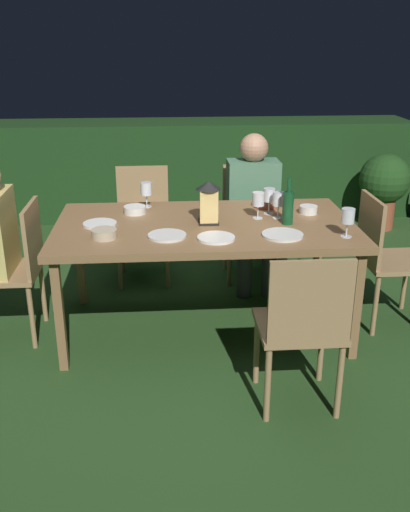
# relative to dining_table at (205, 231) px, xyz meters

# --- Properties ---
(ground_plane) EXTENTS (16.00, 16.00, 0.00)m
(ground_plane) POSITION_rel_dining_table_xyz_m (0.00, 0.00, -0.68)
(ground_plane) COLOR #26471E
(dining_table) EXTENTS (1.84, 1.01, 0.73)m
(dining_table) POSITION_rel_dining_table_xyz_m (0.00, 0.00, 0.00)
(dining_table) COLOR olive
(dining_table) RESTS_ON ground
(chair_head_far) EXTENTS (0.40, 0.42, 0.87)m
(chair_head_far) POSITION_rel_dining_table_xyz_m (1.17, 0.00, -0.19)
(chair_head_far) COLOR #9E7A51
(chair_head_far) RESTS_ON ground
(chair_side_right_a) EXTENTS (0.42, 0.40, 0.87)m
(chair_side_right_a) POSITION_rel_dining_table_xyz_m (-0.41, 0.90, -0.19)
(chair_side_right_a) COLOR #9E7A51
(chair_side_right_a) RESTS_ON ground
(chair_side_left_b) EXTENTS (0.42, 0.40, 0.87)m
(chair_side_left_b) POSITION_rel_dining_table_xyz_m (0.41, -0.90, -0.19)
(chair_side_left_b) COLOR #9E7A51
(chair_side_left_b) RESTS_ON ground
(chair_side_right_b) EXTENTS (0.42, 0.40, 0.87)m
(chair_side_right_b) POSITION_rel_dining_table_xyz_m (0.41, 0.90, -0.19)
(chair_side_right_b) COLOR #9E7A51
(chair_side_right_b) RESTS_ON ground
(person_in_green) EXTENTS (0.38, 0.47, 1.15)m
(person_in_green) POSITION_rel_dining_table_xyz_m (0.41, 0.70, -0.04)
(person_in_green) COLOR #4C7A5B
(person_in_green) RESTS_ON ground
(chair_head_near) EXTENTS (0.40, 0.42, 0.87)m
(chair_head_near) POSITION_rel_dining_table_xyz_m (-1.17, 0.00, -0.19)
(chair_head_near) COLOR #9E7A51
(chair_head_near) RESTS_ON ground
(lantern_centerpiece) EXTENTS (0.15, 0.15, 0.27)m
(lantern_centerpiece) POSITION_rel_dining_table_xyz_m (0.02, 0.00, 0.20)
(lantern_centerpiece) COLOR black
(lantern_centerpiece) RESTS_ON dining_table
(green_bottle_on_table) EXTENTS (0.07, 0.07, 0.29)m
(green_bottle_on_table) POSITION_rel_dining_table_xyz_m (0.50, -0.05, 0.16)
(green_bottle_on_table) COLOR #144723
(green_bottle_on_table) RESTS_ON dining_table
(wine_glass_a) EXTENTS (0.08, 0.08, 0.17)m
(wine_glass_a) POSITION_rel_dining_table_xyz_m (0.79, -0.31, 0.17)
(wine_glass_a) COLOR silver
(wine_glass_a) RESTS_ON dining_table
(wine_glass_b) EXTENTS (0.08, 0.08, 0.17)m
(wine_glass_b) POSITION_rel_dining_table_xyz_m (0.47, 0.07, 0.17)
(wine_glass_b) COLOR silver
(wine_glass_b) RESTS_ON dining_table
(wine_glass_c) EXTENTS (0.08, 0.08, 0.17)m
(wine_glass_c) POSITION_rel_dining_table_xyz_m (-0.37, 0.39, 0.17)
(wine_glass_c) COLOR silver
(wine_glass_c) RESTS_ON dining_table
(wine_glass_d) EXTENTS (0.08, 0.08, 0.17)m
(wine_glass_d) POSITION_rel_dining_table_xyz_m (0.34, 0.08, 0.17)
(wine_glass_d) COLOR silver
(wine_glass_d) RESTS_ON dining_table
(wine_glass_e) EXTENTS (0.08, 0.08, 0.17)m
(wine_glass_e) POSITION_rel_dining_table_xyz_m (0.43, 0.17, 0.17)
(wine_glass_e) COLOR silver
(wine_glass_e) RESTS_ON dining_table
(plate_a) EXTENTS (0.22, 0.22, 0.01)m
(plate_a) POSITION_rel_dining_table_xyz_m (-0.24, -0.24, 0.06)
(plate_a) COLOR silver
(plate_a) RESTS_ON dining_table
(plate_b) EXTENTS (0.22, 0.22, 0.01)m
(plate_b) POSITION_rel_dining_table_xyz_m (0.04, -0.30, 0.06)
(plate_b) COLOR white
(plate_b) RESTS_ON dining_table
(plate_c) EXTENTS (0.21, 0.21, 0.01)m
(plate_c) POSITION_rel_dining_table_xyz_m (-0.64, 0.01, 0.06)
(plate_c) COLOR white
(plate_c) RESTS_ON dining_table
(plate_d) EXTENTS (0.24, 0.24, 0.01)m
(plate_d) POSITION_rel_dining_table_xyz_m (0.43, -0.27, 0.06)
(plate_d) COLOR silver
(plate_d) RESTS_ON dining_table
(bowl_olives) EXTENTS (0.12, 0.12, 0.05)m
(bowl_olives) POSITION_rel_dining_table_xyz_m (0.69, 0.15, 0.08)
(bowl_olives) COLOR silver
(bowl_olives) RESTS_ON dining_table
(bowl_bread) EXTENTS (0.16, 0.16, 0.06)m
(bowl_bread) POSITION_rel_dining_table_xyz_m (0.43, 0.33, 0.08)
(bowl_bread) COLOR #9E5138
(bowl_bread) RESTS_ON dining_table
(bowl_salad) EXTENTS (0.15, 0.15, 0.05)m
(bowl_salad) POSITION_rel_dining_table_xyz_m (-0.60, -0.23, 0.08)
(bowl_salad) COLOR #BCAD8E
(bowl_salad) RESTS_ON dining_table
(bowl_dip) EXTENTS (0.14, 0.14, 0.05)m
(bowl_dip) POSITION_rel_dining_table_xyz_m (-0.44, 0.24, 0.08)
(bowl_dip) COLOR silver
(bowl_dip) RESTS_ON dining_table
(hedge_backdrop) EXTENTS (4.64, 0.64, 0.98)m
(hedge_backdrop) POSITION_rel_dining_table_xyz_m (0.00, 2.60, -0.19)
(hedge_backdrop) COLOR #193816
(hedge_backdrop) RESTS_ON ground
(potted_plant_by_hedge) EXTENTS (0.49, 0.49, 0.75)m
(potted_plant_by_hedge) POSITION_rel_dining_table_xyz_m (1.90, 1.95, -0.23)
(potted_plant_by_hedge) COLOR brown
(potted_plant_by_hedge) RESTS_ON ground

